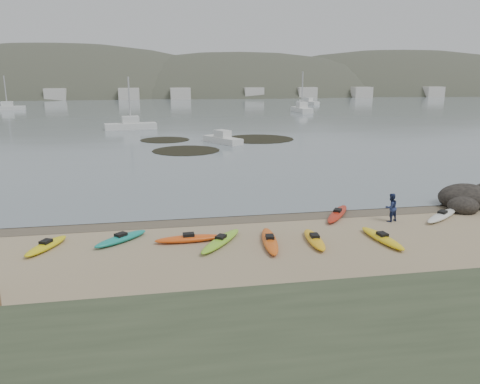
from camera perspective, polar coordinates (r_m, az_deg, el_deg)
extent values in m
plane|color=tan|center=(27.76, 0.00, -3.01)|extent=(600.00, 600.00, 0.00)
plane|color=brown|center=(27.48, 0.11, -3.18)|extent=(60.00, 60.00, 0.00)
plane|color=slate|center=(326.25, -9.73, 12.35)|extent=(1200.00, 1200.00, 0.00)
ellipsoid|color=#E85114|center=(23.70, -6.27, -5.68)|extent=(3.42, 0.84, 0.34)
ellipsoid|color=yellow|center=(24.46, -22.55, -6.07)|extent=(1.92, 2.96, 0.34)
ellipsoid|color=silver|center=(29.82, 23.43, -2.65)|extent=(3.56, 2.83, 0.34)
ellipsoid|color=#87D129|center=(23.28, -2.34, -5.97)|extent=(2.80, 3.60, 0.34)
ellipsoid|color=yellow|center=(23.72, 9.06, -5.75)|extent=(0.93, 3.19, 0.34)
ellipsoid|color=#B12312|center=(28.31, 11.79, -2.61)|extent=(2.82, 3.64, 0.34)
ellipsoid|color=#168C7F|center=(24.32, -14.30, -5.53)|extent=(2.82, 2.65, 0.34)
ellipsoid|color=#E45913|center=(23.30, 3.65, -5.97)|extent=(1.21, 3.97, 0.34)
ellipsoid|color=yellow|center=(24.70, 16.94, -5.40)|extent=(1.12, 3.65, 0.34)
imported|color=navy|center=(27.99, 17.93, -1.81)|extent=(0.94, 0.82, 1.64)
ellipsoid|color=black|center=(33.32, 25.65, -1.06)|extent=(3.42, 2.66, 1.71)
ellipsoid|color=black|center=(31.75, 25.52, -1.90)|extent=(1.90, 1.71, 1.14)
cylinder|color=black|center=(52.49, -6.59, 5.03)|extent=(7.53, 7.53, 0.04)
cylinder|color=black|center=(61.98, 2.23, 6.47)|extent=(9.36, 9.36, 0.04)
cylinder|color=black|center=(61.70, -9.13, 6.27)|extent=(6.35, 6.35, 0.04)
cube|color=silver|center=(75.27, -13.17, 7.84)|extent=(8.06, 3.37, 1.09)
cube|color=silver|center=(58.18, -2.14, 6.38)|extent=(4.44, 6.16, 0.85)
cube|color=silver|center=(109.45, 7.53, 9.93)|extent=(2.61, 8.89, 1.24)
cube|color=silver|center=(128.15, -26.49, 9.16)|extent=(8.22, 3.24, 1.12)
cube|color=silver|center=(140.27, 8.28, 10.73)|extent=(5.06, 7.81, 1.06)
ellipsoid|color=#384235|center=(226.26, -20.65, 6.45)|extent=(220.00, 120.00, 80.00)
ellipsoid|color=#384235|center=(220.99, 0.08, 7.89)|extent=(200.00, 110.00, 68.00)
ellipsoid|color=#384235|center=(259.48, 18.63, 7.67)|extent=(230.00, 130.00, 76.00)
cube|color=beige|center=(175.23, -23.04, 10.89)|extent=(7.00, 5.00, 4.00)
cube|color=beige|center=(171.74, -15.06, 11.47)|extent=(7.00, 5.00, 4.00)
cube|color=beige|center=(171.57, -6.89, 11.83)|extent=(7.00, 5.00, 4.00)
cube|color=beige|center=(174.72, 1.17, 11.96)|extent=(7.00, 5.00, 4.00)
cube|color=beige|center=(181.03, 8.80, 11.88)|extent=(7.00, 5.00, 4.00)
cube|color=beige|center=(190.18, 15.79, 11.62)|extent=(7.00, 5.00, 4.00)
cube|color=beige|center=(201.79, 22.05, 11.24)|extent=(7.00, 5.00, 4.00)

